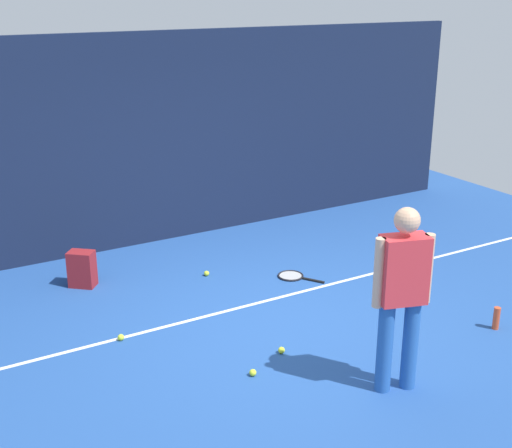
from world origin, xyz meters
The scene contains 11 objects.
ground_plane centered at (0.00, 0.00, 0.00)m, with size 12.00×12.00×0.00m, color #234C93.
back_fence centered at (0.00, 3.00, 1.43)m, with size 10.00×0.10×2.86m, color #141E38.
court_line centered at (0.00, 0.51, 0.00)m, with size 9.00×0.05×0.00m, color white.
tennis_player centered at (0.27, -1.60, 0.97)m, with size 0.51×0.33×1.70m.
tennis_racket centered at (0.83, 0.92, 0.01)m, with size 0.48×0.61×0.03m.
backpack centered at (-1.48, 1.98, 0.21)m, with size 0.38×0.38×0.44m.
tennis_ball_near_player centered at (-0.73, -0.79, 0.03)m, with size 0.07×0.07×0.07m, color #CCE033.
tennis_ball_by_fence centered at (-0.07, 1.49, 0.03)m, with size 0.07×0.07×0.07m, color #CCE033.
tennis_ball_mid_court centered at (-1.55, 0.46, 0.03)m, with size 0.07×0.07×0.07m, color #CCE033.
tennis_ball_far_left centered at (-0.28, -0.58, 0.03)m, with size 0.07×0.07×0.07m, color #CCE033.
water_bottle centered at (1.93, -1.28, 0.12)m, with size 0.07×0.07×0.24m, color #D84C26.
Camera 1 is at (-3.48, -5.57, 3.42)m, focal length 48.08 mm.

